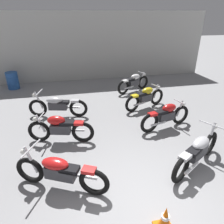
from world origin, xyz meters
name	(u,v)px	position (x,y,z in m)	size (l,w,h in m)	color
ground_plane	(147,206)	(0.00, 0.00, 0.00)	(60.00, 60.00, 0.00)	gray
back_wall	(90,47)	(0.00, 9.06, 1.80)	(13.38, 0.24, 3.60)	#B2B2AD
motorcycle_left_row_0	(60,172)	(-1.66, 0.87, 0.45)	(2.00, 1.11, 0.97)	black
motorcycle_left_row_1	(60,128)	(-1.67, 2.74, 0.46)	(1.94, 0.66, 0.88)	black
motorcycle_left_row_2	(57,105)	(-1.78, 4.46, 0.45)	(2.14, 0.79, 0.97)	black
motorcycle_right_row_0	(198,151)	(1.63, 0.89, 0.45)	(1.92, 1.22, 0.97)	black
motorcycle_right_row_1	(166,115)	(1.72, 2.83, 0.46)	(1.93, 0.70, 0.88)	black
motorcycle_right_row_2	(145,97)	(1.63, 4.51, 0.46)	(1.88, 0.82, 0.88)	black
motorcycle_right_row_3	(134,82)	(1.77, 6.47, 0.46)	(1.83, 0.95, 0.88)	black
oil_drum	(13,80)	(-4.05, 8.16, 0.43)	(0.59, 0.59, 0.85)	#23519E
traffic_cone	(165,219)	(0.12, -0.52, 0.26)	(0.32, 0.32, 0.54)	orange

